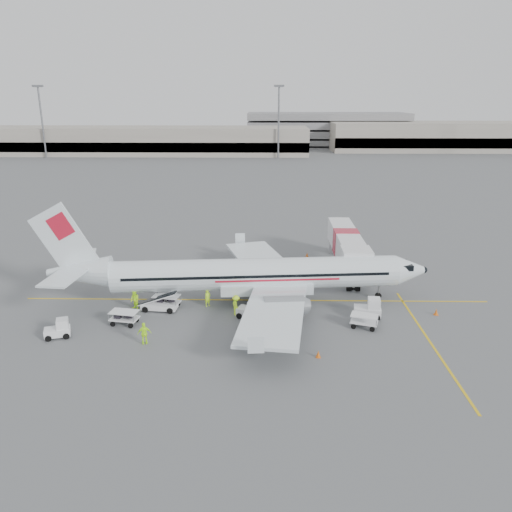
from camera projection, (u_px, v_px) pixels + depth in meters
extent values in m
plane|color=#56595B|center=(256.00, 300.00, 47.68)|extent=(360.00, 360.00, 0.00)
cube|color=yellow|center=(256.00, 300.00, 47.67)|extent=(44.00, 0.20, 0.01)
cube|color=yellow|center=(429.00, 340.00, 39.81)|extent=(0.20, 20.00, 0.01)
cone|color=orange|center=(436.00, 312.00, 44.36)|extent=(0.37, 0.37, 0.60)
cone|color=orange|center=(307.00, 254.00, 60.68)|extent=(0.33, 0.33, 0.54)
cone|color=orange|center=(318.00, 354.00, 37.09)|extent=(0.35, 0.35, 0.57)
imported|color=#B3EA1E|center=(208.00, 298.00, 46.07)|extent=(0.71, 0.70, 1.66)
imported|color=#B3EA1E|center=(135.00, 300.00, 45.33)|extent=(1.15, 1.13, 1.87)
imported|color=#B3EA1E|center=(236.00, 305.00, 44.09)|extent=(1.14, 1.40, 1.89)
imported|color=#B3EA1E|center=(144.00, 333.00, 38.92)|extent=(1.13, 0.66, 1.82)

